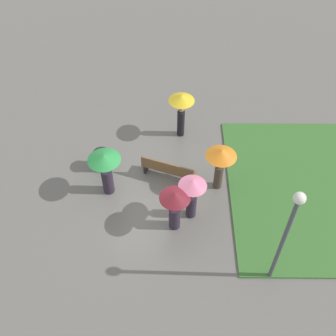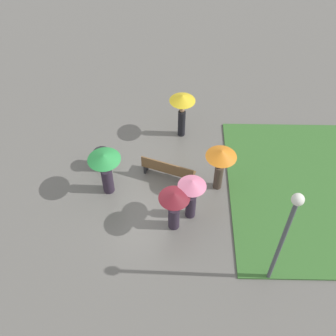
# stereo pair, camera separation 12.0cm
# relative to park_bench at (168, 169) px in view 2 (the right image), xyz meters

# --- Properties ---
(ground_plane) EXTENTS (90.00, 90.00, 0.00)m
(ground_plane) POSITION_rel_park_bench_xyz_m (0.79, 0.65, -0.48)
(ground_plane) COLOR #66635E
(park_bench) EXTENTS (1.98, 1.04, 0.90)m
(park_bench) POSITION_rel_park_bench_xyz_m (0.00, 0.00, 0.00)
(park_bench) COLOR brown
(park_bench) RESTS_ON ground_plane
(lamp_post) EXTENTS (0.32, 0.32, 4.09)m
(lamp_post) POSITION_rel_park_bench_xyz_m (-3.14, 3.91, 2.18)
(lamp_post) COLOR #474C51
(lamp_post) RESTS_ON ground_plane
(trash_bin) EXTENTS (0.60, 0.60, 0.79)m
(trash_bin) POSITION_rel_park_bench_xyz_m (2.43, -0.50, -0.08)
(trash_bin) COLOR #335638
(trash_bin) RESTS_ON ground_plane
(crowd_person_orange) EXTENTS (1.05, 1.05, 1.87)m
(crowd_person_orange) POSITION_rel_park_bench_xyz_m (-1.78, 0.38, 0.95)
(crowd_person_orange) COLOR #47382D
(crowd_person_orange) RESTS_ON ground_plane
(crowd_person_pink) EXTENTS (0.92, 0.92, 1.82)m
(crowd_person_pink) POSITION_rel_park_bench_xyz_m (-0.79, 1.63, 0.79)
(crowd_person_pink) COLOR #2D2333
(crowd_person_pink) RESTS_ON ground_plane
(crowd_person_green) EXTENTS (1.11, 1.11, 1.83)m
(crowd_person_green) POSITION_rel_park_bench_xyz_m (2.10, 0.61, 0.77)
(crowd_person_green) COLOR #2D2333
(crowd_person_green) RESTS_ON ground_plane
(crowd_person_maroon) EXTENTS (0.99, 0.99, 1.76)m
(crowd_person_maroon) POSITION_rel_park_bench_xyz_m (-0.23, 2.09, 0.73)
(crowd_person_maroon) COLOR #2D2333
(crowd_person_maroon) RESTS_ON ground_plane
(crowd_person_yellow) EXTENTS (0.98, 0.98, 1.99)m
(crowd_person_yellow) POSITION_rel_park_bench_xyz_m (-0.49, -2.30, 1.01)
(crowd_person_yellow) COLOR black
(crowd_person_yellow) RESTS_ON ground_plane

